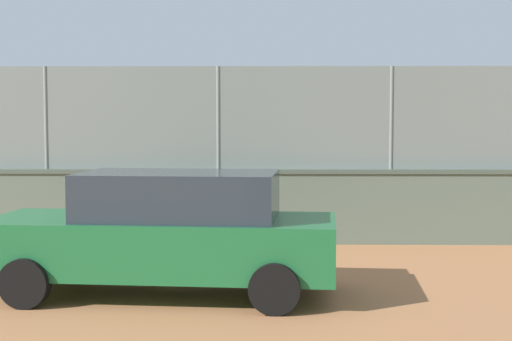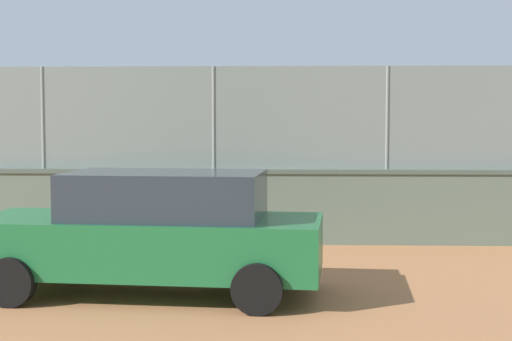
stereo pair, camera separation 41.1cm
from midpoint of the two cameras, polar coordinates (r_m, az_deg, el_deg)
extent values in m
plane|color=#B27247|center=(23.05, -2.27, -1.77)|extent=(260.00, 260.00, 0.00)
cube|color=slate|center=(13.74, 4.27, -2.95)|extent=(22.93, 0.75, 1.31)
cube|color=#4D594D|center=(13.68, 4.29, -0.05)|extent=(22.93, 0.81, 0.08)
cube|color=gray|center=(13.64, 4.31, 4.11)|extent=(22.46, 0.38, 1.90)
cylinder|color=gray|center=(13.80, 11.00, 4.04)|extent=(0.07, 0.07, 1.90)
cylinder|color=gray|center=(13.67, -2.44, 4.11)|extent=(0.07, 0.07, 1.90)
cylinder|color=gray|center=(14.28, -15.42, 3.97)|extent=(0.07, 0.07, 1.90)
cylinder|color=#591919|center=(21.40, 6.08, -1.11)|extent=(0.20, 0.20, 0.84)
cylinder|color=#591919|center=(21.21, 5.89, -1.15)|extent=(0.20, 0.20, 0.84)
cylinder|color=#429951|center=(21.25, 6.00, 0.83)|extent=(0.45, 0.45, 0.62)
cylinder|color=brown|center=(21.56, 6.17, 1.21)|extent=(0.57, 0.33, 0.17)
cylinder|color=brown|center=(21.06, 4.94, 1.15)|extent=(0.57, 0.33, 0.17)
sphere|color=brown|center=(21.23, 6.01, 1.99)|extent=(0.24, 0.24, 0.24)
cylinder|color=navy|center=(21.23, 6.01, 2.27)|extent=(0.33, 0.33, 0.05)
cylinder|color=black|center=(21.13, 4.48, 1.16)|extent=(0.29, 0.16, 0.04)
ellipsoid|color=#333338|center=(21.21, 3.93, 1.17)|extent=(0.28, 0.16, 0.24)
cylinder|color=#B2B2B2|center=(17.94, -8.28, -2.11)|extent=(0.18, 0.18, 0.84)
cylinder|color=#B2B2B2|center=(17.96, -7.64, -2.10)|extent=(0.18, 0.18, 0.84)
cylinder|color=#D14C42|center=(17.89, -7.98, 0.22)|extent=(0.42, 0.42, 0.62)
cylinder|color=#D8AD84|center=(17.80, -8.98, 0.60)|extent=(0.24, 0.59, 0.17)
cylinder|color=#D8AD84|center=(17.62, -6.87, 0.58)|extent=(0.24, 0.59, 0.17)
sphere|color=#D8AD84|center=(17.86, -7.99, 1.60)|extent=(0.24, 0.24, 0.24)
cylinder|color=white|center=(17.86, -8.00, 1.93)|extent=(0.30, 0.30, 0.05)
cylinder|color=black|center=(17.44, -6.80, 0.55)|extent=(0.11, 0.30, 0.04)
ellipsoid|color=#333338|center=(17.22, -6.71, 0.50)|extent=(0.11, 0.30, 0.24)
sphere|color=orange|center=(20.71, 7.58, -2.29)|extent=(0.12, 0.12, 0.12)
sphere|color=#3399D8|center=(15.20, -14.44, -4.70)|extent=(0.10, 0.10, 0.10)
cube|color=brown|center=(15.55, 13.54, -3.00)|extent=(1.61, 0.40, 0.06)
cube|color=brown|center=(15.37, 13.67, -2.26)|extent=(1.60, 0.06, 0.40)
cube|color=#333338|center=(15.72, 15.82, -3.80)|extent=(0.07, 0.38, 0.45)
cube|color=#333338|center=(15.46, 11.20, -3.85)|extent=(0.07, 0.38, 0.45)
cube|color=#1E6B38|center=(9.79, -7.10, -5.72)|extent=(4.66, 2.11, 0.72)
cube|color=#28333D|center=(9.65, -5.84, -1.90)|extent=(2.67, 1.71, 0.60)
cylinder|color=black|center=(9.59, -17.35, -8.26)|extent=(0.64, 0.26, 0.62)
cylinder|color=black|center=(11.09, -13.81, -6.53)|extent=(0.64, 0.26, 0.62)
cylinder|color=black|center=(8.80, 1.45, -9.17)|extent=(0.64, 0.26, 0.62)
cylinder|color=black|center=(10.42, 2.33, -7.10)|extent=(0.64, 0.26, 0.62)
camera|label=1|loc=(0.21, -89.32, 0.05)|focal=51.50mm
camera|label=2|loc=(0.21, 90.68, -0.05)|focal=51.50mm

